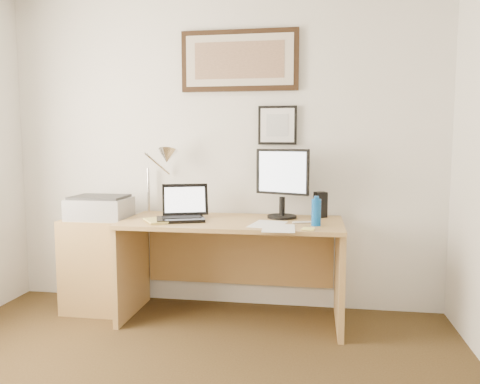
% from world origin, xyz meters
% --- Properties ---
extents(wall_back, '(3.50, 0.02, 2.50)m').
position_xyz_m(wall_back, '(0.00, 2.00, 1.25)').
color(wall_back, white).
rests_on(wall_back, ground).
extents(side_cabinet, '(0.50, 0.40, 0.73)m').
position_xyz_m(side_cabinet, '(-0.92, 1.68, 0.36)').
color(side_cabinet, '#A57C45').
rests_on(side_cabinet, floor).
extents(water_bottle, '(0.06, 0.06, 0.19)m').
position_xyz_m(water_bottle, '(0.76, 1.51, 0.84)').
color(water_bottle, '#0C51A7').
rests_on(water_bottle, desk).
extents(bottle_cap, '(0.03, 0.03, 0.02)m').
position_xyz_m(bottle_cap, '(0.76, 1.51, 0.95)').
color(bottle_cap, '#0C51A7').
rests_on(bottle_cap, water_bottle).
extents(speaker, '(0.11, 0.10, 0.19)m').
position_xyz_m(speaker, '(0.79, 1.88, 0.85)').
color(speaker, black).
rests_on(speaker, desk).
extents(paper_sheet_a, '(0.27, 0.34, 0.00)m').
position_xyz_m(paper_sheet_a, '(0.42, 1.51, 0.75)').
color(paper_sheet_a, white).
rests_on(paper_sheet_a, desk).
extents(paper_sheet_b, '(0.23, 0.31, 0.00)m').
position_xyz_m(paper_sheet_b, '(0.51, 1.36, 0.75)').
color(paper_sheet_b, white).
rests_on(paper_sheet_b, desk).
extents(sticky_pad, '(0.09, 0.09, 0.01)m').
position_xyz_m(sticky_pad, '(0.71, 1.35, 0.76)').
color(sticky_pad, '#FBEF77').
rests_on(sticky_pad, desk).
extents(marker_pen, '(0.14, 0.06, 0.02)m').
position_xyz_m(marker_pen, '(0.66, 1.58, 0.76)').
color(marker_pen, white).
rests_on(marker_pen, desk).
extents(book, '(0.27, 0.29, 0.02)m').
position_xyz_m(book, '(-0.43, 1.43, 0.76)').
color(book, '#D0C062').
rests_on(book, desk).
extents(desk, '(1.60, 0.70, 0.75)m').
position_xyz_m(desk, '(0.15, 1.72, 0.51)').
color(desk, '#A57C45').
rests_on(desk, floor).
extents(laptop, '(0.40, 0.40, 0.26)m').
position_xyz_m(laptop, '(-0.22, 1.60, 0.81)').
color(laptop, black).
rests_on(laptop, desk).
extents(lcd_monitor, '(0.40, 0.22, 0.52)m').
position_xyz_m(lcd_monitor, '(0.50, 1.79, 1.04)').
color(lcd_monitor, black).
rests_on(lcd_monitor, desk).
extents(printer, '(0.44, 0.34, 0.18)m').
position_xyz_m(printer, '(-0.89, 1.66, 0.82)').
color(printer, '#A0A0A2').
rests_on(printer, side_cabinet).
extents(desk_lamp, '(0.29, 0.27, 0.53)m').
position_xyz_m(desk_lamp, '(-0.41, 1.81, 1.19)').
color(desk_lamp, silver).
rests_on(desk_lamp, desk).
extents(picture_large, '(0.92, 0.04, 0.47)m').
position_xyz_m(picture_large, '(0.15, 1.97, 1.95)').
color(picture_large, black).
rests_on(picture_large, wall_back).
extents(picture_small, '(0.30, 0.03, 0.30)m').
position_xyz_m(picture_small, '(0.45, 1.97, 1.45)').
color(picture_small, black).
rests_on(picture_small, wall_back).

